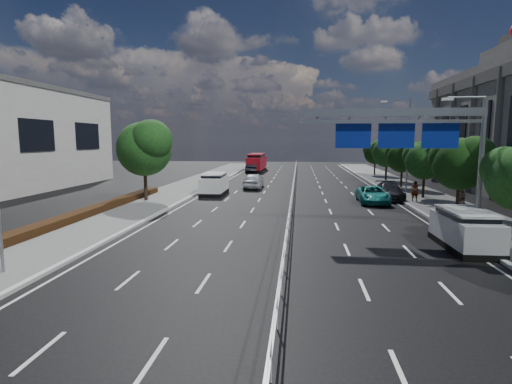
{
  "coord_description": "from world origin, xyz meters",
  "views": [
    {
      "loc": [
        0.53,
        -13.4,
        5.07
      ],
      "look_at": [
        -1.66,
        6.9,
        2.4
      ],
      "focal_mm": 28.0,
      "sensor_mm": 36.0,
      "label": 1
    }
  ],
  "objects_px": {
    "near_car_dark": "(253,168)",
    "pedestrian_b": "(461,198)",
    "silver_minivan": "(465,230)",
    "parked_car_dark": "(390,191)",
    "overhead_gantry": "(411,130)",
    "red_bus": "(257,162)",
    "pedestrian_a": "(415,191)",
    "near_car_silver": "(254,181)",
    "parked_car_teal": "(373,195)",
    "white_minivan": "(214,184)"
  },
  "relations": [
    {
      "from": "red_bus",
      "to": "pedestrian_b",
      "type": "xyz_separation_m",
      "value": [
        18.43,
        -34.88,
        -0.55
      ]
    },
    {
      "from": "white_minivan",
      "to": "parked_car_teal",
      "type": "height_order",
      "value": "white_minivan"
    },
    {
      "from": "white_minivan",
      "to": "silver_minivan",
      "type": "height_order",
      "value": "white_minivan"
    },
    {
      "from": "overhead_gantry",
      "to": "white_minivan",
      "type": "relative_size",
      "value": 2.2
    },
    {
      "from": "near_car_dark",
      "to": "pedestrian_b",
      "type": "height_order",
      "value": "pedestrian_b"
    },
    {
      "from": "parked_car_teal",
      "to": "pedestrian_a",
      "type": "bearing_deg",
      "value": 8.02
    },
    {
      "from": "red_bus",
      "to": "near_car_silver",
      "type": "distance_m",
      "value": 23.12
    },
    {
      "from": "red_bus",
      "to": "near_car_silver",
      "type": "xyz_separation_m",
      "value": [
        2.11,
        -23.01,
        -0.68
      ]
    },
    {
      "from": "parked_car_dark",
      "to": "near_car_dark",
      "type": "bearing_deg",
      "value": 121.54
    },
    {
      "from": "near_car_silver",
      "to": "near_car_dark",
      "type": "distance_m",
      "value": 20.13
    },
    {
      "from": "overhead_gantry",
      "to": "white_minivan",
      "type": "distance_m",
      "value": 19.66
    },
    {
      "from": "overhead_gantry",
      "to": "pedestrian_a",
      "type": "xyz_separation_m",
      "value": [
        3.13,
        9.69,
        -4.64
      ]
    },
    {
      "from": "white_minivan",
      "to": "pedestrian_b",
      "type": "relative_size",
      "value": 2.9
    },
    {
      "from": "silver_minivan",
      "to": "parked_car_dark",
      "type": "bearing_deg",
      "value": 89.12
    },
    {
      "from": "white_minivan",
      "to": "near_car_silver",
      "type": "relative_size",
      "value": 0.97
    },
    {
      "from": "overhead_gantry",
      "to": "red_bus",
      "type": "bearing_deg",
      "value": 107.63
    },
    {
      "from": "near_car_silver",
      "to": "silver_minivan",
      "type": "distance_m",
      "value": 25.59
    },
    {
      "from": "near_car_dark",
      "to": "parked_car_teal",
      "type": "relative_size",
      "value": 1.0
    },
    {
      "from": "silver_minivan",
      "to": "parked_car_dark",
      "type": "distance_m",
      "value": 15.78
    },
    {
      "from": "parked_car_dark",
      "to": "silver_minivan",
      "type": "bearing_deg",
      "value": -87.87
    },
    {
      "from": "near_car_dark",
      "to": "silver_minivan",
      "type": "height_order",
      "value": "silver_minivan"
    },
    {
      "from": "near_car_silver",
      "to": "red_bus",
      "type": "bearing_deg",
      "value": -84.4
    },
    {
      "from": "near_car_silver",
      "to": "pedestrian_b",
      "type": "height_order",
      "value": "pedestrian_b"
    },
    {
      "from": "red_bus",
      "to": "overhead_gantry",
      "type": "bearing_deg",
      "value": -71.19
    },
    {
      "from": "white_minivan",
      "to": "red_bus",
      "type": "xyz_separation_m",
      "value": [
        1.0,
        28.15,
        0.51
      ]
    },
    {
      "from": "silver_minivan",
      "to": "pedestrian_b",
      "type": "height_order",
      "value": "silver_minivan"
    },
    {
      "from": "near_car_silver",
      "to": "silver_minivan",
      "type": "bearing_deg",
      "value": 119.61
    },
    {
      "from": "overhead_gantry",
      "to": "red_bus",
      "type": "relative_size",
      "value": 1.06
    },
    {
      "from": "parked_car_dark",
      "to": "pedestrian_b",
      "type": "distance_m",
      "value": 6.54
    },
    {
      "from": "pedestrian_b",
      "to": "silver_minivan",
      "type": "bearing_deg",
      "value": 80.04
    },
    {
      "from": "silver_minivan",
      "to": "red_bus",
      "type": "bearing_deg",
      "value": 106.99
    },
    {
      "from": "overhead_gantry",
      "to": "parked_car_dark",
      "type": "relative_size",
      "value": 2.08
    },
    {
      "from": "silver_minivan",
      "to": "pedestrian_b",
      "type": "relative_size",
      "value": 2.77
    },
    {
      "from": "pedestrian_b",
      "to": "red_bus",
      "type": "bearing_deg",
      "value": -52.1
    },
    {
      "from": "overhead_gantry",
      "to": "near_car_dark",
      "type": "height_order",
      "value": "overhead_gantry"
    },
    {
      "from": "silver_minivan",
      "to": "parked_car_teal",
      "type": "bearing_deg",
      "value": 96.71
    },
    {
      "from": "overhead_gantry",
      "to": "parked_car_dark",
      "type": "distance_m",
      "value": 12.62
    },
    {
      "from": "overhead_gantry",
      "to": "red_bus",
      "type": "height_order",
      "value": "overhead_gantry"
    },
    {
      "from": "parked_car_dark",
      "to": "pedestrian_b",
      "type": "xyz_separation_m",
      "value": [
        3.81,
        -5.31,
        0.23
      ]
    },
    {
      "from": "near_car_dark",
      "to": "parked_car_teal",
      "type": "bearing_deg",
      "value": 114.64
    },
    {
      "from": "white_minivan",
      "to": "pedestrian_a",
      "type": "distance_m",
      "value": 17.49
    },
    {
      "from": "overhead_gantry",
      "to": "near_car_silver",
      "type": "relative_size",
      "value": 2.15
    },
    {
      "from": "parked_car_teal",
      "to": "pedestrian_a",
      "type": "relative_size",
      "value": 2.99
    },
    {
      "from": "near_car_dark",
      "to": "pedestrian_a",
      "type": "distance_m",
      "value": 32.83
    },
    {
      "from": "overhead_gantry",
      "to": "near_car_silver",
      "type": "xyz_separation_m",
      "value": [
        -10.95,
        18.08,
        -4.79
      ]
    },
    {
      "from": "red_bus",
      "to": "pedestrian_b",
      "type": "relative_size",
      "value": 6.01
    },
    {
      "from": "near_car_dark",
      "to": "pedestrian_a",
      "type": "xyz_separation_m",
      "value": [
        16.52,
        -28.37,
        0.15
      ]
    },
    {
      "from": "white_minivan",
      "to": "near_car_dark",
      "type": "distance_m",
      "value": 25.12
    },
    {
      "from": "overhead_gantry",
      "to": "near_car_dark",
      "type": "distance_m",
      "value": 40.63
    },
    {
      "from": "overhead_gantry",
      "to": "white_minivan",
      "type": "bearing_deg",
      "value": 137.36
    }
  ]
}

